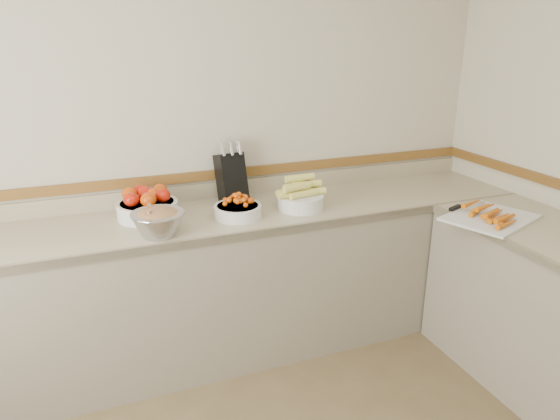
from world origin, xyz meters
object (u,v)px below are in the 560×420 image
object	(u,v)px
cherry_tomato_bowl	(238,209)
cutting_board	(490,216)
corn_bowl	(301,197)
rhubarb_bowl	(158,221)
knife_block	(231,176)
tomato_bowl	(147,204)

from	to	relation	value
cherry_tomato_bowl	cutting_board	distance (m)	1.42
corn_bowl	rhubarb_bowl	size ratio (longest dim) A/B	1.10
cherry_tomato_bowl	corn_bowl	xyz separation A→B (m)	(0.39, 0.00, 0.02)
corn_bowl	rhubarb_bowl	distance (m)	0.86
knife_block	cherry_tomato_bowl	size ratio (longest dim) A/B	1.42
knife_block	cherry_tomato_bowl	bearing A→B (deg)	-99.84
rhubarb_bowl	cutting_board	bearing A→B (deg)	-13.57
tomato_bowl	cherry_tomato_bowl	size ratio (longest dim) A/B	1.26
tomato_bowl	cherry_tomato_bowl	world-z (taller)	tomato_bowl
corn_bowl	cutting_board	world-z (taller)	corn_bowl
tomato_bowl	cutting_board	bearing A→B (deg)	-22.40
rhubarb_bowl	cherry_tomato_bowl	bearing A→B (deg)	15.09
cherry_tomato_bowl	cutting_board	bearing A→B (deg)	-22.82
cutting_board	rhubarb_bowl	bearing A→B (deg)	166.43
knife_block	rhubarb_bowl	distance (m)	0.67
cherry_tomato_bowl	corn_bowl	size ratio (longest dim) A/B	0.89
tomato_bowl	corn_bowl	xyz separation A→B (m)	(0.86, -0.18, -0.01)
cherry_tomato_bowl	rhubarb_bowl	distance (m)	0.48
cherry_tomato_bowl	corn_bowl	distance (m)	0.39
corn_bowl	rhubarb_bowl	bearing A→B (deg)	-171.38
corn_bowl	cutting_board	distance (m)	1.08
knife_block	rhubarb_bowl	world-z (taller)	knife_block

